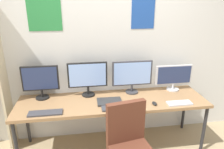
# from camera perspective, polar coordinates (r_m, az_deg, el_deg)

# --- Properties ---
(wall_back) EXTENTS (4.92, 0.11, 2.60)m
(wall_back) POSITION_cam_1_polar(r_m,az_deg,el_deg) (3.07, -1.04, 6.03)
(wall_back) COLOR silver
(wall_back) RESTS_ON ground_plane
(desk) EXTENTS (2.52, 0.68, 0.74)m
(desk) POSITION_cam_1_polar(r_m,az_deg,el_deg) (2.89, 0.15, -7.75)
(desk) COLOR #936D47
(desk) RESTS_ON ground_plane
(monitor_far_left) EXTENTS (0.48, 0.18, 0.46)m
(monitor_far_left) POSITION_cam_1_polar(r_m,az_deg,el_deg) (2.99, -18.60, -1.53)
(monitor_far_left) COLOR black
(monitor_far_left) RESTS_ON desk
(monitor_center_left) EXTENTS (0.54, 0.18, 0.48)m
(monitor_center_left) POSITION_cam_1_polar(r_m,az_deg,el_deg) (2.93, -6.54, -0.63)
(monitor_center_left) COLOR black
(monitor_center_left) RESTS_ON desk
(monitor_center_right) EXTENTS (0.57, 0.18, 0.47)m
(monitor_center_right) POSITION_cam_1_polar(r_m,az_deg,el_deg) (3.02, 5.43, -0.14)
(monitor_center_right) COLOR #38383D
(monitor_center_right) RESTS_ON desk
(monitor_far_right) EXTENTS (0.54, 0.18, 0.38)m
(monitor_far_right) POSITION_cam_1_polar(r_m,az_deg,el_deg) (3.24, 16.22, -0.50)
(monitor_far_right) COLOR silver
(monitor_far_right) RESTS_ON desk
(keyboard_left) EXTENTS (0.40, 0.13, 0.02)m
(keyboard_left) POSITION_cam_1_polar(r_m,az_deg,el_deg) (2.68, -17.40, -9.81)
(keyboard_left) COLOR #38383D
(keyboard_left) RESTS_ON desk
(keyboard_center) EXTENTS (0.34, 0.13, 0.02)m
(keyboard_center) POSITION_cam_1_polar(r_m,az_deg,el_deg) (2.67, 0.91, -8.92)
(keyboard_center) COLOR #38383D
(keyboard_center) RESTS_ON desk
(keyboard_right) EXTENTS (0.32, 0.13, 0.02)m
(keyboard_right) POSITION_cam_1_polar(r_m,az_deg,el_deg) (2.91, 17.58, -7.33)
(keyboard_right) COLOR silver
(keyboard_right) RESTS_ON desk
(computer_mouse) EXTENTS (0.06, 0.10, 0.03)m
(computer_mouse) POSITION_cam_1_polar(r_m,az_deg,el_deg) (2.81, 11.31, -7.60)
(computer_mouse) COLOR black
(computer_mouse) RESTS_ON desk
(laptop_closed) EXTENTS (0.32, 0.23, 0.02)m
(laptop_closed) POSITION_cam_1_polar(r_m,az_deg,el_deg) (2.81, -0.71, -7.25)
(laptop_closed) COLOR #2D2D2D
(laptop_closed) RESTS_ON desk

